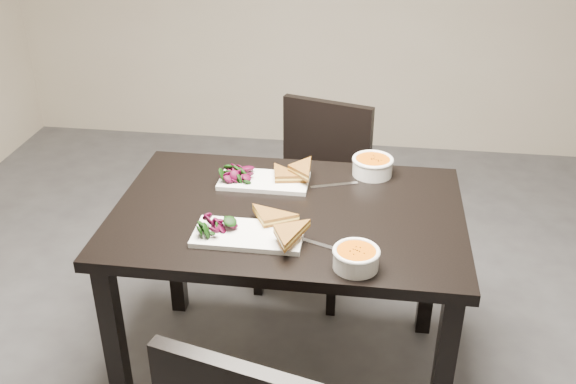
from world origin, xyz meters
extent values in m
cube|color=black|center=(-0.36, 0.26, 0.73)|extent=(1.20, 0.80, 0.04)
cube|color=black|center=(-0.90, -0.08, 0.35)|extent=(0.06, 0.06, 0.71)
cube|color=black|center=(0.18, -0.08, 0.35)|extent=(0.06, 0.06, 0.71)
cube|color=black|center=(-0.90, 0.60, 0.35)|extent=(0.06, 0.06, 0.71)
cube|color=black|center=(0.18, 0.60, 0.35)|extent=(0.06, 0.06, 0.71)
cube|color=black|center=(-0.35, 0.87, 0.43)|extent=(0.52, 0.52, 0.04)
cube|color=black|center=(-0.57, 0.75, 0.21)|extent=(0.05, 0.05, 0.41)
cube|color=black|center=(-0.23, 0.65, 0.21)|extent=(0.05, 0.05, 0.41)
cube|color=black|center=(-0.47, 1.10, 0.21)|extent=(0.05, 0.05, 0.41)
cube|color=black|center=(-0.13, 1.00, 0.21)|extent=(0.05, 0.05, 0.41)
cube|color=black|center=(-0.30, 1.06, 0.65)|extent=(0.41, 0.16, 0.40)
cube|color=white|center=(-0.47, 0.07, 0.76)|extent=(0.35, 0.17, 0.02)
cylinder|color=white|center=(-0.12, -0.05, 0.78)|extent=(0.14, 0.14, 0.05)
cylinder|color=#D45409|center=(-0.12, -0.05, 0.80)|extent=(0.12, 0.12, 0.02)
torus|color=white|center=(-0.12, -0.05, 0.81)|extent=(0.14, 0.14, 0.01)
cube|color=silver|center=(-0.25, 0.06, 0.75)|extent=(0.17, 0.08, 0.00)
cube|color=white|center=(-0.48, 0.44, 0.76)|extent=(0.33, 0.16, 0.02)
cylinder|color=white|center=(-0.09, 0.57, 0.78)|extent=(0.15, 0.15, 0.06)
cylinder|color=#D45409|center=(-0.09, 0.57, 0.81)|extent=(0.13, 0.13, 0.02)
torus|color=white|center=(-0.09, 0.57, 0.81)|extent=(0.16, 0.16, 0.02)
cube|color=silver|center=(-0.22, 0.46, 0.75)|extent=(0.17, 0.08, 0.00)
camera|label=1|loc=(-0.10, -1.66, 1.87)|focal=40.60mm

